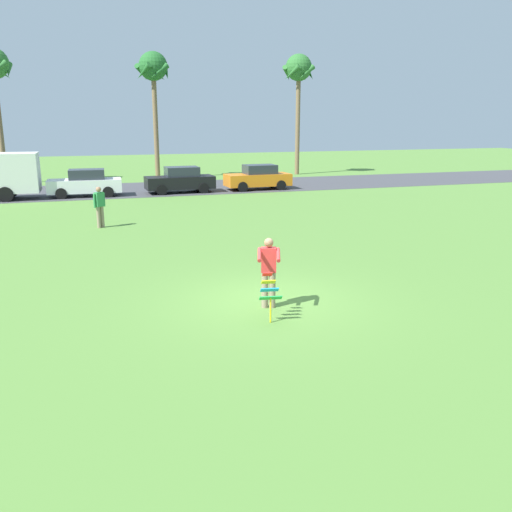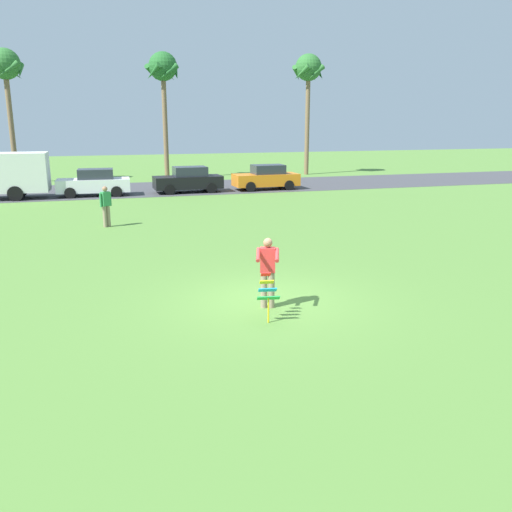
{
  "view_description": "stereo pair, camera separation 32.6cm",
  "coord_description": "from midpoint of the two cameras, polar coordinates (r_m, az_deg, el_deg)",
  "views": [
    {
      "loc": [
        -4.24,
        -12.29,
        4.46
      ],
      "look_at": [
        -0.14,
        0.57,
        1.05
      ],
      "focal_mm": 38.07,
      "sensor_mm": 36.0,
      "label": 1
    },
    {
      "loc": [
        -3.92,
        -12.38,
        4.46
      ],
      "look_at": [
        -0.14,
        0.57,
        1.05
      ],
      "focal_mm": 38.07,
      "sensor_mm": 36.0,
      "label": 2
    }
  ],
  "objects": [
    {
      "name": "ground_plane",
      "position": [
        13.74,
        0.59,
        -4.76
      ],
      "size": [
        120.0,
        120.0,
        0.0
      ],
      "primitive_type": "plane",
      "color": "#568438"
    },
    {
      "name": "road_strip",
      "position": [
        36.62,
        -11.23,
        6.93
      ],
      "size": [
        120.0,
        8.0,
        0.01
      ],
      "primitive_type": "cube",
      "color": "#424247",
      "rests_on": "ground"
    },
    {
      "name": "person_kite_flyer",
      "position": [
        13.0,
        0.62,
        -1.48
      ],
      "size": [
        0.69,
        0.76,
        1.73
      ],
      "color": "gray",
      "rests_on": "ground"
    },
    {
      "name": "kite_held",
      "position": [
        12.27,
        0.66,
        -3.69
      ],
      "size": [
        0.53,
        0.68,
        1.06
      ],
      "color": "red",
      "rests_on": "ground"
    },
    {
      "name": "parked_car_white",
      "position": [
        33.92,
        -17.76,
        7.28
      ],
      "size": [
        4.26,
        1.95,
        1.6
      ],
      "color": "white",
      "rests_on": "ground"
    },
    {
      "name": "parked_car_black",
      "position": [
        34.39,
        -8.23,
        7.89
      ],
      "size": [
        4.26,
        1.95,
        1.6
      ],
      "color": "black",
      "rests_on": "ground"
    },
    {
      "name": "parked_car_orange",
      "position": [
        35.58,
        -0.03,
        8.24
      ],
      "size": [
        4.25,
        1.93,
        1.6
      ],
      "color": "orange",
      "rests_on": "ground"
    },
    {
      "name": "palm_tree_right_near",
      "position": [
        42.78,
        -10.96,
        18.43
      ],
      "size": [
        2.58,
        2.71,
        9.29
      ],
      "color": "brown",
      "rests_on": "ground"
    },
    {
      "name": "palm_tree_centre_far",
      "position": [
        45.77,
        4.29,
        18.59
      ],
      "size": [
        2.58,
        2.71,
        9.5
      ],
      "color": "brown",
      "rests_on": "ground"
    },
    {
      "name": "person_walker_near",
      "position": [
        23.83,
        -16.49,
        5.09
      ],
      "size": [
        0.48,
        0.39,
        1.73
      ],
      "color": "gray",
      "rests_on": "ground"
    }
  ]
}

